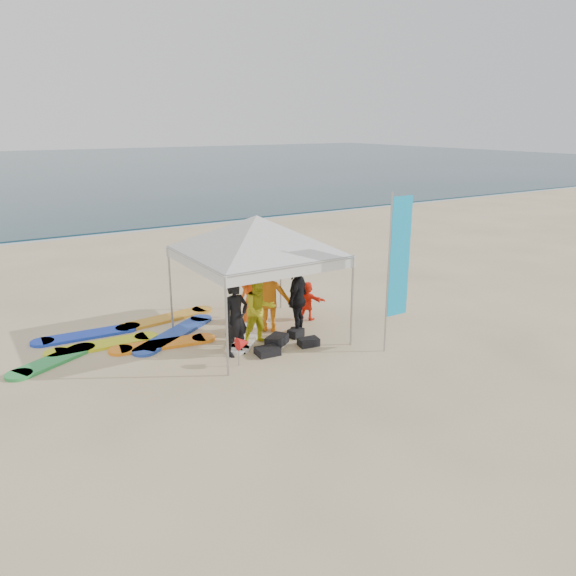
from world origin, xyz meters
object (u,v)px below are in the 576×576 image
(person_orange_b, at_px, (252,290))
(surfboard_spread, at_px, (147,337))
(person_black_a, at_px, (236,319))
(person_yellow, at_px, (260,310))
(person_black_b, at_px, (297,299))
(marker_pennant, at_px, (243,343))
(feather_flag, at_px, (398,259))
(person_seated, at_px, (307,301))
(person_orange_a, at_px, (269,295))
(canopy_tent, at_px, (257,216))

(person_orange_b, xyz_separation_m, surfboard_spread, (-2.71, 0.28, -0.80))
(person_black_a, xyz_separation_m, person_yellow, (0.75, 0.30, -0.03))
(person_black_b, bearing_deg, marker_pennant, -12.31)
(person_orange_b, distance_m, feather_flag, 3.98)
(feather_flag, relative_size, marker_pennant, 5.58)
(person_yellow, relative_size, person_seated, 1.61)
(person_orange_b, bearing_deg, person_seated, 128.89)
(person_black_a, bearing_deg, marker_pennant, -114.57)
(person_seated, height_order, marker_pennant, person_seated)
(surfboard_spread, bearing_deg, person_black_b, -26.48)
(person_seated, distance_m, marker_pennant, 3.21)
(person_orange_a, height_order, person_orange_b, person_orange_a)
(person_orange_b, relative_size, person_seated, 1.64)
(feather_flag, bearing_deg, surfboard_spread, 142.10)
(person_orange_a, bearing_deg, person_black_b, 162.71)
(person_yellow, distance_m, person_black_b, 1.09)
(feather_flag, bearing_deg, person_seated, 101.93)
(person_seated, bearing_deg, person_yellow, 82.55)
(person_seated, relative_size, feather_flag, 0.29)
(canopy_tent, distance_m, marker_pennant, 2.93)
(marker_pennant, bearing_deg, canopy_tent, 50.15)
(surfboard_spread, bearing_deg, person_orange_a, -20.42)
(person_black_b, distance_m, marker_pennant, 2.21)
(person_yellow, xyz_separation_m, person_orange_b, (0.56, 1.41, 0.02))
(person_black_a, xyz_separation_m, person_orange_b, (1.31, 1.71, -0.01))
(person_orange_a, bearing_deg, marker_pennant, 80.04)
(person_yellow, distance_m, marker_pennant, 1.28)
(person_black_b, height_order, canopy_tent, canopy_tent)
(person_orange_a, bearing_deg, surfboard_spread, 14.47)
(person_black_a, distance_m, person_orange_b, 2.15)
(person_orange_b, relative_size, marker_pennant, 2.63)
(person_seated, xyz_separation_m, marker_pennant, (-2.73, -1.68, -0.01))
(person_orange_b, bearing_deg, person_orange_a, 69.37)
(canopy_tent, distance_m, surfboard_spread, 3.93)
(canopy_tent, relative_size, surfboard_spread, 0.74)
(person_yellow, distance_m, feather_flag, 3.32)
(canopy_tent, distance_m, feather_flag, 3.30)
(person_yellow, distance_m, canopy_tent, 2.15)
(person_yellow, distance_m, person_seated, 2.05)
(surfboard_spread, bearing_deg, person_seated, -12.31)
(person_orange_a, distance_m, canopy_tent, 2.07)
(person_black_a, height_order, person_seated, person_black_a)
(person_black_a, bearing_deg, person_seated, 11.09)
(person_yellow, distance_m, person_orange_b, 1.52)
(person_black_b, distance_m, surfboard_spread, 3.71)
(person_seated, bearing_deg, person_orange_a, 66.47)
(canopy_tent, height_order, feather_flag, feather_flag)
(person_black_a, relative_size, person_orange_a, 0.93)
(person_orange_b, distance_m, person_seated, 1.47)
(person_orange_b, xyz_separation_m, feather_flag, (1.87, -3.28, 1.26))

